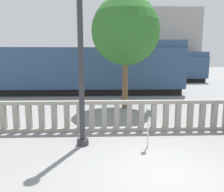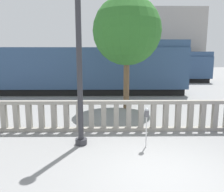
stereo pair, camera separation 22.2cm
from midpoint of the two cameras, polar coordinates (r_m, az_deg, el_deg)
ground_plane at (r=6.11m, az=13.38°, el=-18.99°), size 160.00×160.00×0.00m
balustrade at (r=9.00m, az=8.28°, el=-5.14°), size 15.98×0.24×1.26m
lamppost at (r=7.22m, az=-7.65°, el=8.10°), size 0.40×0.40×5.21m
parking_meter at (r=7.26m, az=9.90°, el=-5.25°), size 0.15×0.15×1.35m
train_near at (r=18.95m, az=-12.97°, el=6.57°), size 21.18×2.94×4.43m
train_far at (r=28.42m, az=4.81°, el=7.10°), size 20.77×3.09×3.86m
building_block at (r=34.74m, az=14.96°, el=12.57°), size 8.41×6.29×9.91m
tree_left at (r=13.07m, az=4.42°, el=16.54°), size 3.93×3.93×6.49m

